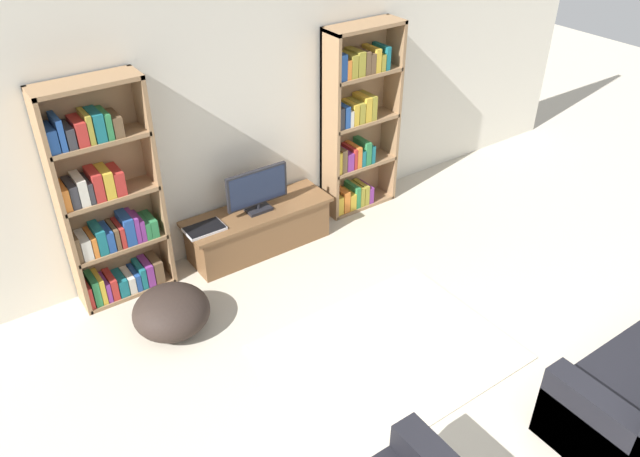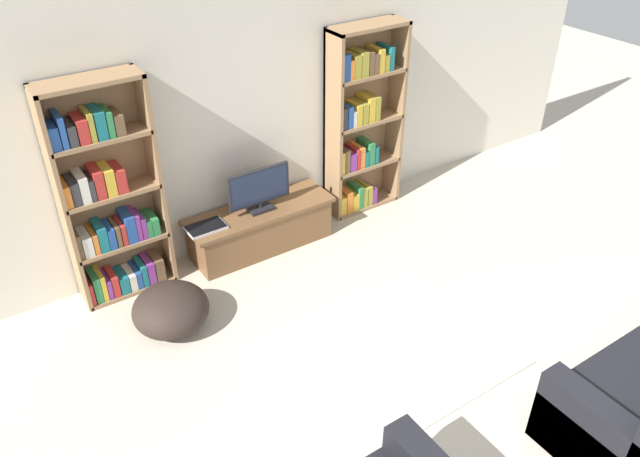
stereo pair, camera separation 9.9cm
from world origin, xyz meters
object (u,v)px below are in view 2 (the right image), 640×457
(tv_stand, at_px, (261,228))
(television, at_px, (259,189))
(bookshelf_left, at_px, (108,200))
(bookshelf_right, at_px, (359,123))
(beanbag_ottoman, at_px, (171,309))
(laptop, at_px, (206,227))

(tv_stand, height_order, television, television)
(television, bearing_deg, bookshelf_left, 173.94)
(bookshelf_right, height_order, beanbag_ottoman, bookshelf_right)
(bookshelf_right, xyz_separation_m, laptop, (-1.85, -0.15, -0.52))
(bookshelf_left, distance_m, tv_stand, 1.52)
(tv_stand, bearing_deg, laptop, -177.29)
(laptop, height_order, beanbag_ottoman, laptop)
(television, bearing_deg, tv_stand, 90.00)
(laptop, distance_m, beanbag_ottoman, 0.90)
(bookshelf_left, bearing_deg, television, -6.06)
(bookshelf_left, distance_m, beanbag_ottoman, 1.05)
(bookshelf_right, xyz_separation_m, beanbag_ottoman, (-2.47, -0.75, -0.78))
(bookshelf_right, distance_m, laptop, 1.93)
(tv_stand, distance_m, beanbag_ottoman, 1.35)
(bookshelf_right, relative_size, beanbag_ottoman, 3.11)
(laptop, xyz_separation_m, beanbag_ottoman, (-0.62, -0.60, -0.26))
(bookshelf_left, bearing_deg, tv_stand, -5.28)
(laptop, bearing_deg, television, 0.86)
(bookshelf_right, height_order, laptop, bookshelf_right)
(bookshelf_left, xyz_separation_m, bookshelf_right, (2.62, 0.00, 0.05))
(bookshelf_left, xyz_separation_m, tv_stand, (1.35, -0.12, -0.70))
(tv_stand, xyz_separation_m, television, (0.00, -0.02, 0.45))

